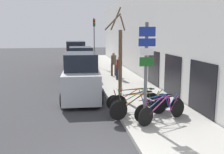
{
  "coord_description": "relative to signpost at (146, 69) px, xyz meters",
  "views": [
    {
      "loc": [
        -0.83,
        -5.28,
        3.32
      ],
      "look_at": [
        1.01,
        5.54,
        1.36
      ],
      "focal_mm": 40.0,
      "sensor_mm": 36.0,
      "label": 1
    }
  ],
  "objects": [
    {
      "name": "pedestrian_near",
      "position": [
        0.77,
        8.46,
        -1.05
      ],
      "size": [
        0.41,
        0.35,
        1.58
      ],
      "rotation": [
        0.0,
        0.0,
        0.27
      ],
      "color": "#1E2338",
      "rests_on": "sidewalk_curb"
    },
    {
      "name": "sidewalk_curb",
      "position": [
        0.91,
        11.31,
        -2.03
      ],
      "size": [
        3.2,
        32.0,
        0.15
      ],
      "color": "#9E9B93",
      "rests_on": "ground"
    },
    {
      "name": "parked_car_1",
      "position": [
        -1.74,
        9.96,
        -1.06
      ],
      "size": [
        1.94,
        4.3,
        2.32
      ],
      "rotation": [
        0.0,
        0.0,
        0.0
      ],
      "color": "black",
      "rests_on": "ground"
    },
    {
      "name": "traffic_light",
      "position": [
        -0.21,
        15.49,
        0.92
      ],
      "size": [
        0.2,
        0.3,
        4.5
      ],
      "color": "#595B60",
      "rests_on": "sidewalk_curb"
    },
    {
      "name": "bicycle_4",
      "position": [
        0.27,
        1.51,
        -1.55
      ],
      "size": [
        2.54,
        0.44,
        0.97
      ],
      "rotation": [
        0.0,
        0.0,
        1.53
      ],
      "color": "black",
      "rests_on": "sidewalk_curb"
    },
    {
      "name": "bicycle_5",
      "position": [
        0.06,
        1.88,
        -1.58
      ],
      "size": [
        2.3,
        0.44,
        0.88
      ],
      "rotation": [
        0.0,
        0.0,
        1.64
      ],
      "color": "black",
      "rests_on": "sidewalk_curb"
    },
    {
      "name": "pedestrian_far",
      "position": [
        0.68,
        10.04,
        -0.95
      ],
      "size": [
        0.44,
        0.39,
        1.75
      ],
      "rotation": [
        0.0,
        0.0,
        0.33
      ],
      "color": "#4C3D2D",
      "rests_on": "sidewalk_curb"
    },
    {
      "name": "signpost",
      "position": [
        0.0,
        0.0,
        0.0
      ],
      "size": [
        0.58,
        0.13,
        3.5
      ],
      "color": "#595B60",
      "rests_on": "sidewalk_curb"
    },
    {
      "name": "bicycle_1",
      "position": [
        0.76,
        0.57,
        -1.57
      ],
      "size": [
        2.21,
        0.92,
        0.91
      ],
      "rotation": [
        0.0,
        0.0,
        1.95
      ],
      "color": "black",
      "rests_on": "sidewalk_curb"
    },
    {
      "name": "street_tree",
      "position": [
        -0.19,
        3.47,
        -0.03
      ],
      "size": [
        1.11,
        0.91,
        4.32
      ],
      "color": "brown",
      "rests_on": "sidewalk_curb"
    },
    {
      "name": "bicycle_2",
      "position": [
        0.03,
        0.82,
        -1.54
      ],
      "size": [
        2.4,
        0.74,
        0.99
      ],
      "rotation": [
        0.0,
        0.0,
        1.84
      ],
      "color": "black",
      "rests_on": "sidewalk_curb"
    },
    {
      "name": "building_facade",
      "position": [
        2.66,
        11.24,
        1.12
      ],
      "size": [
        0.23,
        32.0,
        6.5
      ],
      "color": "silver",
      "rests_on": "ground"
    },
    {
      "name": "parked_car_0",
      "position": [
        -1.95,
        4.61,
        -1.05
      ],
      "size": [
        2.14,
        4.85,
        2.32
      ],
      "rotation": [
        0.0,
        0.0,
        -0.05
      ],
      "color": "#B2B7BC",
      "rests_on": "ground"
    },
    {
      "name": "bicycle_0",
      "position": [
        0.72,
        0.18,
        -1.56
      ],
      "size": [
        2.1,
        1.01,
        0.93
      ],
      "rotation": [
        0.0,
        0.0,
        2.01
      ],
      "color": "black",
      "rests_on": "sidewalk_curb"
    },
    {
      "name": "parked_car_2",
      "position": [
        -1.96,
        15.96,
        -0.99
      ],
      "size": [
        2.14,
        4.77,
        2.51
      ],
      "rotation": [
        0.0,
        0.0,
        0.01
      ],
      "color": "maroon",
      "rests_on": "ground"
    },
    {
      "name": "bicycle_3",
      "position": [
        0.09,
        1.06,
        -1.58
      ],
      "size": [
        2.25,
        0.44,
        0.87
      ],
      "rotation": [
        0.0,
        0.0,
        1.56
      ],
      "color": "black",
      "rests_on": "sidewalk_curb"
    },
    {
      "name": "ground_plane",
      "position": [
        -1.69,
        8.51,
        -2.11
      ],
      "size": [
        80.0,
        80.0,
        0.0
      ],
      "primitive_type": "plane",
      "color": "#333335"
    }
  ]
}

